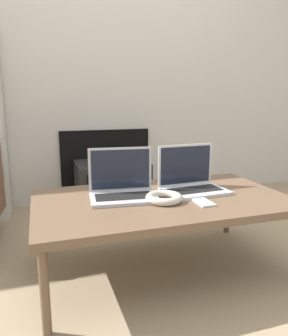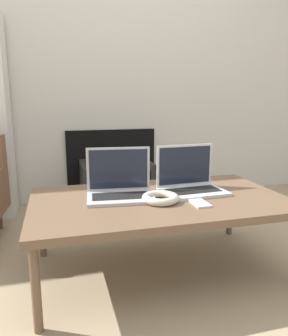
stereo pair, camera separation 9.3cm
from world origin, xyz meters
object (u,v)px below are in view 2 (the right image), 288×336
(headphones, at_px, (160,198))
(tv, at_px, (117,184))
(laptop_right, at_px, (190,181))
(phone, at_px, (199,203))
(laptop_left, at_px, (120,186))

(headphones, bearing_deg, tv, 90.24)
(laptop_right, relative_size, phone, 2.36)
(phone, bearing_deg, laptop_right, 78.68)
(phone, bearing_deg, headphones, 156.26)
(laptop_right, height_order, tv, laptop_right)
(phone, bearing_deg, laptop_left, 148.61)
(headphones, distance_m, phone, 0.18)
(laptop_left, height_order, tv, laptop_left)
(laptop_left, distance_m, laptop_right, 0.38)
(headphones, relative_size, phone, 1.25)
(headphones, bearing_deg, phone, -23.74)
(laptop_right, xyz_separation_m, tv, (-0.21, 1.01, -0.26))
(headphones, bearing_deg, laptop_right, 32.59)
(laptop_right, xyz_separation_m, headphones, (-0.21, -0.13, -0.04))
(laptop_left, height_order, laptop_right, same)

